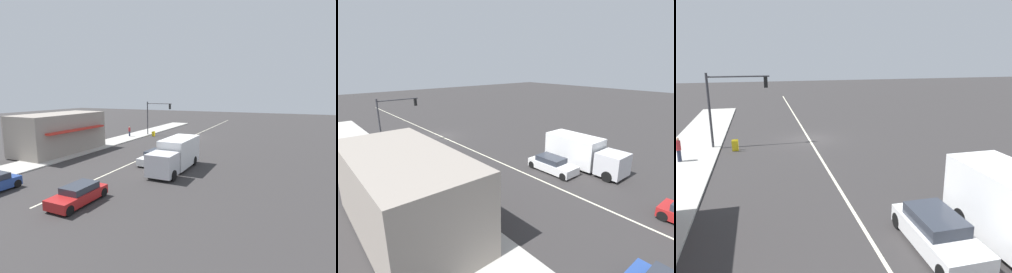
{
  "view_description": "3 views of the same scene",
  "coord_description": "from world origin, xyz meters",
  "views": [
    {
      "loc": [
        -14.2,
        40.44,
        7.08
      ],
      "look_at": [
        -1.02,
        11.37,
        1.83
      ],
      "focal_mm": 28.0,
      "sensor_mm": 36.0,
      "label": 1
    },
    {
      "loc": [
        15.15,
        31.05,
        9.45
      ],
      "look_at": [
        -1.88,
        11.17,
        2.02
      ],
      "focal_mm": 28.0,
      "sensor_mm": 36.0,
      "label": 2
    },
    {
      "loc": [
        3.86,
        26.85,
        7.07
      ],
      "look_at": [
        -1.16,
        7.41,
        1.98
      ],
      "focal_mm": 35.0,
      "sensor_mm": 36.0,
      "label": 3
    }
  ],
  "objects": [
    {
      "name": "van_white",
      "position": [
        -2.2,
        17.18,
        0.65
      ],
      "size": [
        1.84,
        4.42,
        1.34
      ],
      "color": "silver",
      "rests_on": "ground"
    },
    {
      "name": "warning_aframe_sign",
      "position": [
        5.86,
        2.09,
        0.43
      ],
      "size": [
        0.45,
        0.53,
        0.84
      ],
      "color": "yellow",
      "rests_on": "ground"
    },
    {
      "name": "ground_plane",
      "position": [
        0.0,
        18.0,
        0.0
      ],
      "size": [
        160.0,
        160.0,
        0.0
      ],
      "primitive_type": "plane",
      "color": "#333030"
    },
    {
      "name": "pedestrian",
      "position": [
        9.26,
        4.11,
        0.98
      ],
      "size": [
        0.34,
        0.34,
        1.64
      ],
      "color": "#282D42",
      "rests_on": "sidewalk_right"
    },
    {
      "name": "lane_marking_center",
      "position": [
        0.0,
        0.0,
        0.0
      ],
      "size": [
        0.16,
        60.0,
        0.01
      ],
      "primitive_type": "cube",
      "color": "beige",
      "rests_on": "ground"
    },
    {
      "name": "traffic_signal_main",
      "position": [
        6.12,
        0.97,
        3.9
      ],
      "size": [
        4.59,
        0.34,
        5.6
      ],
      "color": "#333338",
      "rests_on": "sidewalk_right"
    }
  ]
}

